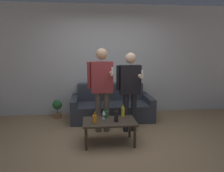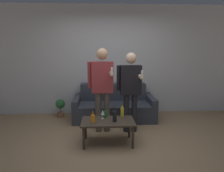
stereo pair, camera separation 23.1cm
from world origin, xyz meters
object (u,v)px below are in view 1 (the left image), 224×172
(bottle_orange, at_px, (116,116))
(person_standing_right, at_px, (130,86))
(couch, at_px, (111,106))
(coffee_table, at_px, (109,123))
(person_standing_left, at_px, (102,84))

(bottle_orange, xyz_separation_m, person_standing_right, (0.35, 0.59, 0.41))
(couch, xyz_separation_m, bottle_orange, (-0.08, -1.46, 0.24))
(coffee_table, height_order, person_standing_right, person_standing_right)
(bottle_orange, height_order, person_standing_left, person_standing_left)
(person_standing_left, bearing_deg, person_standing_right, -3.61)
(bottle_orange, height_order, person_standing_right, person_standing_right)
(bottle_orange, distance_m, person_standing_right, 0.80)
(person_standing_right, bearing_deg, bottle_orange, -120.54)
(person_standing_right, bearing_deg, person_standing_left, 176.39)
(bottle_orange, bearing_deg, coffee_table, 153.59)
(person_standing_left, bearing_deg, coffee_table, -81.02)
(couch, height_order, coffee_table, couch)
(couch, xyz_separation_m, person_standing_right, (0.27, -0.87, 0.65))
(couch, relative_size, person_standing_left, 1.13)
(bottle_orange, bearing_deg, person_standing_left, 108.01)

